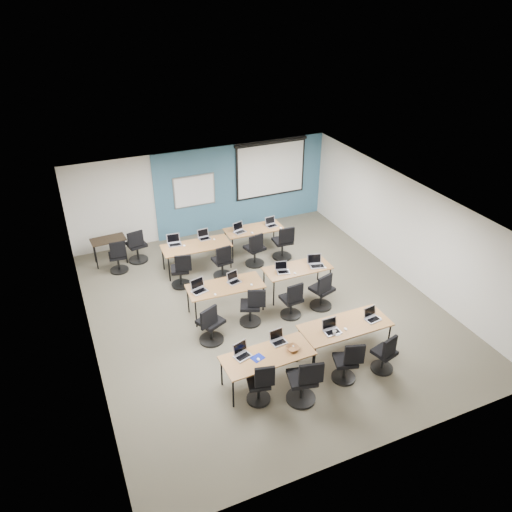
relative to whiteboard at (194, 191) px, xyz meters
name	(u,v)px	position (x,y,z in m)	size (l,w,h in m)	color
floor	(264,309)	(0.30, -4.43, -1.45)	(8.00, 9.00, 0.02)	#6B6354
ceiling	(265,207)	(0.30, -4.43, 1.25)	(8.00, 9.00, 0.02)	white
wall_back	(203,192)	(0.30, 0.07, -0.10)	(8.00, 0.04, 2.70)	beige
wall_front	(381,393)	(0.30, -8.93, -0.10)	(8.00, 0.04, 2.70)	beige
wall_left	(85,301)	(-3.70, -4.43, -0.10)	(0.04, 9.00, 2.70)	beige
wall_right	(406,230)	(4.30, -4.43, -0.10)	(0.04, 9.00, 2.70)	beige
blue_accent_panel	(242,186)	(1.55, 0.04, -0.10)	(5.50, 0.04, 2.70)	#3D5977
whiteboard	(194,191)	(0.00, 0.00, 0.00)	(1.28, 0.03, 0.98)	#A3ABAF
projector_screen	(271,166)	(2.50, -0.02, 0.44)	(2.40, 0.10, 1.82)	black
training_table_front_left	(267,357)	(-0.68, -6.75, -0.77)	(1.80, 0.75, 0.73)	brown
training_table_front_right	(345,326)	(1.20, -6.54, -0.76)	(1.93, 0.81, 0.73)	brown
training_table_mid_left	(225,287)	(-0.58, -4.14, -0.77)	(1.80, 0.75, 0.73)	#935C37
training_table_mid_right	(297,269)	(1.35, -4.10, -0.77)	(1.69, 0.70, 0.73)	brown
training_table_back_left	(196,247)	(-0.61, -1.98, -0.76)	(1.84, 0.77, 0.73)	#976338
training_table_back_right	(254,230)	(1.21, -1.69, -0.77)	(1.67, 0.70, 0.73)	#A65A2B
laptop_0	(242,353)	(-1.14, -6.56, -0.66)	(0.32, 0.28, 0.25)	silver
mouse_0	(258,359)	(-0.90, -6.80, -0.71)	(0.05, 0.09, 0.03)	white
task_chair_0	(260,386)	(-1.01, -7.14, -1.06)	(0.46, 0.46, 0.95)	black
laptop_1	(278,339)	(-0.32, -6.46, -0.66)	(0.31, 0.26, 0.24)	#BABAC4
mouse_1	(293,345)	(-0.11, -6.70, -0.71)	(0.06, 0.09, 0.03)	white
task_chair_1	(304,384)	(-0.26, -7.45, -1.01)	(0.57, 0.57, 1.05)	black
laptop_2	(331,328)	(0.82, -6.60, -0.66)	(0.34, 0.29, 0.25)	#A9A8AF
mouse_2	(346,329)	(1.12, -6.68, -0.71)	(0.06, 0.10, 0.03)	white
task_chair_2	(347,365)	(0.80, -7.29, -1.05)	(0.50, 0.49, 0.97)	black
laptop_3	(372,316)	(1.83, -6.58, -0.66)	(0.32, 0.27, 0.24)	silver
mouse_3	(380,318)	(1.99, -6.65, -0.71)	(0.06, 0.09, 0.03)	white
task_chair_3	(385,356)	(1.65, -7.37, -1.06)	(0.47, 0.46, 0.95)	black
laptop_4	(199,288)	(-1.21, -4.08, -0.65)	(0.35, 0.30, 0.27)	#B8B8B9
mouse_4	(215,294)	(-0.92, -4.41, -0.71)	(0.05, 0.09, 0.03)	white
task_chair_4	(210,327)	(-1.29, -5.10, -1.02)	(0.59, 0.55, 1.03)	black
laptop_5	(234,279)	(-0.33, -4.05, -0.66)	(0.31, 0.26, 0.23)	#BEBEBE
mouse_5	(252,285)	(0.00, -4.37, -0.71)	(0.06, 0.09, 0.03)	white
task_chair_5	(252,309)	(-0.20, -4.84, -1.04)	(0.54, 0.51, 0.99)	black
laptop_6	(282,269)	(0.93, -4.10, -0.66)	(0.31, 0.26, 0.24)	#ABABAB
mouse_6	(295,273)	(1.17, -4.32, -0.71)	(0.06, 0.10, 0.03)	white
task_chair_6	(292,303)	(0.76, -4.98, -1.04)	(0.50, 0.50, 0.98)	black
laptop_7	(316,263)	(1.83, -4.18, -0.65)	(0.36, 0.31, 0.27)	#AEAEB7
mouse_7	(325,268)	(1.98, -4.38, -0.71)	(0.06, 0.09, 0.03)	white
task_chair_7	(322,293)	(1.59, -4.94, -1.03)	(0.55, 0.54, 1.02)	black
laptop_8	(174,242)	(-1.13, -1.68, -0.65)	(0.36, 0.30, 0.27)	#B5B5B5
mouse_8	(184,246)	(-0.92, -1.88, -0.71)	(0.07, 0.10, 0.04)	white
task_chair_8	(181,273)	(-1.25, -2.67, -1.04)	(0.51, 0.51, 0.99)	black
laptop_9	(204,236)	(-0.29, -1.67, -0.66)	(0.32, 0.27, 0.24)	#A7A8AC
mouse_9	(214,239)	(-0.06, -1.86, -0.71)	(0.05, 0.09, 0.03)	white
task_chair_9	(223,264)	(-0.12, -2.67, -1.04)	(0.51, 0.51, 0.99)	black
laptop_10	(239,230)	(0.75, -1.69, -0.66)	(0.33, 0.28, 0.25)	#B1B1B6
mouse_10	(252,233)	(1.05, -1.92, -0.71)	(0.06, 0.10, 0.04)	white
task_chair_10	(255,252)	(0.92, -2.43, -1.03)	(0.54, 0.54, 1.02)	black
laptop_11	(271,224)	(1.75, -1.69, -0.66)	(0.32, 0.27, 0.24)	#ABABAB
mouse_11	(281,228)	(1.93, -1.97, -0.71)	(0.06, 0.10, 0.04)	white
task_chair_11	(283,245)	(1.81, -2.40, -1.02)	(0.55, 0.55, 1.03)	black
blue_mousepad	(258,358)	(-0.89, -6.75, -0.72)	(0.23, 0.20, 0.01)	navy
snack_bowl	(293,348)	(-0.17, -6.80, -0.69)	(0.28, 0.28, 0.07)	brown
snack_plate	(336,333)	(0.88, -6.71, -0.71)	(0.19, 0.19, 0.01)	white
coffee_cup	(334,333)	(0.83, -6.72, -0.68)	(0.06, 0.06, 0.06)	white
utility_table	(108,242)	(-2.74, -0.71, -0.79)	(0.92, 0.51, 0.75)	black
spare_chair_a	(137,248)	(-2.03, -0.94, -1.03)	(0.54, 0.54, 1.02)	black
spare_chair_b	(118,259)	(-2.61, -1.29, -1.05)	(0.50, 0.50, 0.98)	black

